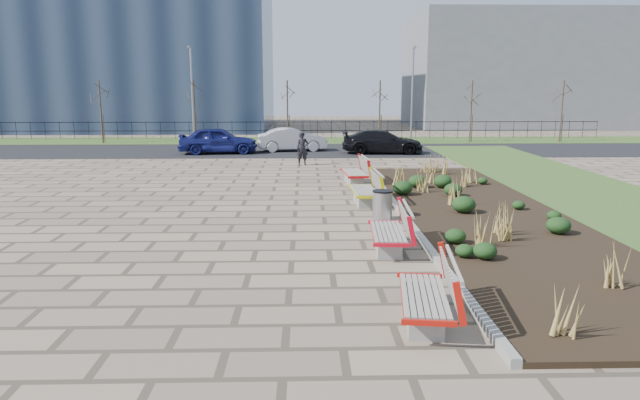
{
  "coord_description": "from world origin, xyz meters",
  "views": [
    {
      "loc": [
        1.14,
        -10.88,
        3.69
      ],
      "look_at": [
        1.5,
        3.0,
        0.9
      ],
      "focal_mm": 32.0,
      "sensor_mm": 36.0,
      "label": 1
    }
  ],
  "objects_px": {
    "bench_a": "(424,292)",
    "pedestrian": "(302,149)",
    "car_blue": "(218,140)",
    "car_black": "(382,142)",
    "lamp_west": "(192,96)",
    "car_silver": "(292,140)",
    "bench_b": "(388,229)",
    "bench_d": "(354,171)",
    "lamp_east": "(412,96)",
    "litter_bin": "(382,206)",
    "bench_c": "(364,189)"
  },
  "relations": [
    {
      "from": "bench_a",
      "to": "car_black",
      "type": "relative_size",
      "value": 0.47
    },
    {
      "from": "bench_c",
      "to": "lamp_west",
      "type": "distance_m",
      "value": 21.36
    },
    {
      "from": "car_silver",
      "to": "car_black",
      "type": "distance_m",
      "value": 5.15
    },
    {
      "from": "pedestrian",
      "to": "lamp_west",
      "type": "relative_size",
      "value": 0.26
    },
    {
      "from": "bench_c",
      "to": "car_blue",
      "type": "bearing_deg",
      "value": 113.59
    },
    {
      "from": "car_black",
      "to": "lamp_east",
      "type": "distance_m",
      "value": 6.58
    },
    {
      "from": "car_blue",
      "to": "lamp_east",
      "type": "relative_size",
      "value": 0.71
    },
    {
      "from": "bench_d",
      "to": "bench_a",
      "type": "bearing_deg",
      "value": -94.25
    },
    {
      "from": "bench_a",
      "to": "bench_c",
      "type": "xyz_separation_m",
      "value": [
        0.0,
        9.2,
        0.0
      ]
    },
    {
      "from": "bench_a",
      "to": "car_silver",
      "type": "distance_m",
      "value": 24.29
    },
    {
      "from": "pedestrian",
      "to": "lamp_west",
      "type": "height_order",
      "value": "lamp_west"
    },
    {
      "from": "bench_b",
      "to": "car_silver",
      "type": "height_order",
      "value": "car_silver"
    },
    {
      "from": "bench_c",
      "to": "pedestrian",
      "type": "bearing_deg",
      "value": 100.27
    },
    {
      "from": "car_black",
      "to": "lamp_east",
      "type": "bearing_deg",
      "value": -22.35
    },
    {
      "from": "car_silver",
      "to": "lamp_west",
      "type": "relative_size",
      "value": 0.66
    },
    {
      "from": "lamp_west",
      "to": "bench_d",
      "type": "bearing_deg",
      "value": -59.76
    },
    {
      "from": "bench_b",
      "to": "car_silver",
      "type": "distance_m",
      "value": 20.33
    },
    {
      "from": "bench_b",
      "to": "car_silver",
      "type": "xyz_separation_m",
      "value": [
        -2.6,
        20.16,
        0.17
      ]
    },
    {
      "from": "pedestrian",
      "to": "car_silver",
      "type": "distance_m",
      "value": 5.91
    },
    {
      "from": "bench_b",
      "to": "lamp_east",
      "type": "xyz_separation_m",
      "value": [
        5.0,
        24.41,
        2.54
      ]
    },
    {
      "from": "litter_bin",
      "to": "car_black",
      "type": "distance_m",
      "value": 15.99
    },
    {
      "from": "car_blue",
      "to": "lamp_west",
      "type": "relative_size",
      "value": 0.71
    },
    {
      "from": "bench_a",
      "to": "car_black",
      "type": "height_order",
      "value": "car_black"
    },
    {
      "from": "bench_a",
      "to": "car_blue",
      "type": "height_order",
      "value": "car_blue"
    },
    {
      "from": "bench_a",
      "to": "bench_b",
      "type": "relative_size",
      "value": 1.0
    },
    {
      "from": "bench_a",
      "to": "bench_d",
      "type": "relative_size",
      "value": 1.0
    },
    {
      "from": "lamp_east",
      "to": "car_silver",
      "type": "bearing_deg",
      "value": -150.75
    },
    {
      "from": "bench_b",
      "to": "lamp_east",
      "type": "distance_m",
      "value": 25.05
    },
    {
      "from": "car_blue",
      "to": "car_black",
      "type": "distance_m",
      "value": 9.04
    },
    {
      "from": "litter_bin",
      "to": "lamp_east",
      "type": "xyz_separation_m",
      "value": [
        4.72,
        21.41,
        2.63
      ]
    },
    {
      "from": "bench_a",
      "to": "litter_bin",
      "type": "height_order",
      "value": "bench_a"
    },
    {
      "from": "car_silver",
      "to": "bench_a",
      "type": "bearing_deg",
      "value": 178.26
    },
    {
      "from": "car_blue",
      "to": "lamp_west",
      "type": "xyz_separation_m",
      "value": [
        -2.35,
        5.38,
        2.29
      ]
    },
    {
      "from": "bench_c",
      "to": "litter_bin",
      "type": "height_order",
      "value": "bench_c"
    },
    {
      "from": "bench_b",
      "to": "litter_bin",
      "type": "xyz_separation_m",
      "value": [
        0.28,
        3.0,
        -0.09
      ]
    },
    {
      "from": "bench_b",
      "to": "lamp_west",
      "type": "bearing_deg",
      "value": 113.7
    },
    {
      "from": "car_silver",
      "to": "lamp_west",
      "type": "bearing_deg",
      "value": 48.52
    },
    {
      "from": "litter_bin",
      "to": "lamp_west",
      "type": "bearing_deg",
      "value": 113.44
    },
    {
      "from": "bench_d",
      "to": "lamp_east",
      "type": "distance_m",
      "value": 16.43
    },
    {
      "from": "car_black",
      "to": "lamp_west",
      "type": "height_order",
      "value": "lamp_west"
    },
    {
      "from": "bench_c",
      "to": "bench_d",
      "type": "height_order",
      "value": "same"
    },
    {
      "from": "bench_d",
      "to": "car_silver",
      "type": "height_order",
      "value": "car_silver"
    },
    {
      "from": "bench_d",
      "to": "pedestrian",
      "type": "height_order",
      "value": "pedestrian"
    },
    {
      "from": "bench_a",
      "to": "car_blue",
      "type": "distance_m",
      "value": 23.97
    },
    {
      "from": "bench_a",
      "to": "pedestrian",
      "type": "height_order",
      "value": "pedestrian"
    },
    {
      "from": "litter_bin",
      "to": "car_blue",
      "type": "bearing_deg",
      "value": 113.39
    },
    {
      "from": "bench_c",
      "to": "lamp_west",
      "type": "bearing_deg",
      "value": 113.0
    },
    {
      "from": "lamp_west",
      "to": "bench_c",
      "type": "bearing_deg",
      "value": -64.89
    },
    {
      "from": "bench_a",
      "to": "car_silver",
      "type": "height_order",
      "value": "car_silver"
    },
    {
      "from": "bench_a",
      "to": "litter_bin",
      "type": "xyz_separation_m",
      "value": [
        0.28,
        7.0,
        -0.09
      ]
    }
  ]
}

